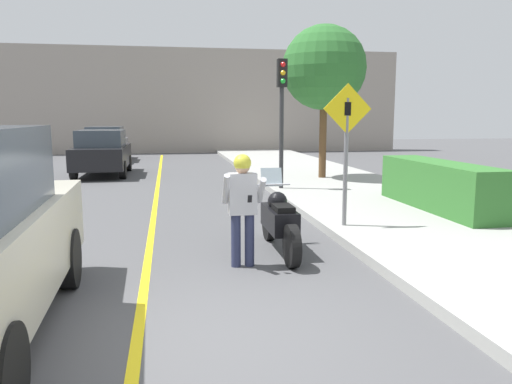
{
  "coord_description": "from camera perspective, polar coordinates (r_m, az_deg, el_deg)",
  "views": [
    {
      "loc": [
        -0.25,
        -4.67,
        2.18
      ],
      "look_at": [
        1.13,
        3.17,
        0.97
      ],
      "focal_mm": 35.0,
      "sensor_mm": 36.0,
      "label": 1
    }
  ],
  "objects": [
    {
      "name": "road_center_line",
      "position": [
        10.9,
        -11.66,
        -3.03
      ],
      "size": [
        0.12,
        36.0,
        0.01
      ],
      "color": "yellow",
      "rests_on": "ground"
    },
    {
      "name": "person_biker",
      "position": [
        7.17,
        -1.54,
        -0.82
      ],
      "size": [
        0.59,
        0.46,
        1.65
      ],
      "color": "#282D4C",
      "rests_on": "ground"
    },
    {
      "name": "ground_plane",
      "position": [
        5.16,
        -6.55,
        -16.36
      ],
      "size": [
        80.0,
        80.0,
        0.0
      ],
      "primitive_type": "plane",
      "color": "#4C4C4F"
    },
    {
      "name": "traffic_light",
      "position": [
        14.04,
        2.97,
        10.56
      ],
      "size": [
        0.26,
        0.3,
        3.57
      ],
      "color": "#2D2D30",
      "rests_on": "sidewalk_curb"
    },
    {
      "name": "hedge_row",
      "position": [
        11.66,
        20.21,
        0.71
      ],
      "size": [
        0.9,
        3.95,
        1.03
      ],
      "color": "#33702D",
      "rests_on": "sidewalk_curb"
    },
    {
      "name": "motorcycle",
      "position": [
        8.03,
        2.68,
        -3.36
      ],
      "size": [
        0.62,
        2.3,
        1.3
      ],
      "color": "black",
      "rests_on": "ground"
    },
    {
      "name": "street_tree",
      "position": [
        16.76,
        7.8,
        13.85
      ],
      "size": [
        2.72,
        2.72,
        4.94
      ],
      "color": "brown",
      "rests_on": "sidewalk_curb"
    },
    {
      "name": "parked_car_grey",
      "position": [
        25.64,
        -16.78,
        5.33
      ],
      "size": [
        1.88,
        4.2,
        1.68
      ],
      "color": "black",
      "rests_on": "ground"
    },
    {
      "name": "building_backdrop",
      "position": [
        30.69,
        -9.7,
        10.2
      ],
      "size": [
        28.0,
        1.2,
        6.14
      ],
      "color": "gray",
      "rests_on": "ground"
    },
    {
      "name": "sidewalk_curb",
      "position": [
        10.25,
        19.8,
        -3.67
      ],
      "size": [
        4.4,
        44.0,
        0.16
      ],
      "color": "#9E9E99",
      "rests_on": "ground"
    },
    {
      "name": "crossing_sign",
      "position": [
        9.3,
        10.3,
        5.74
      ],
      "size": [
        0.91,
        0.08,
        2.6
      ],
      "color": "slate",
      "rests_on": "sidewalk_curb"
    },
    {
      "name": "parked_car_black",
      "position": [
        19.44,
        -17.17,
        4.37
      ],
      "size": [
        1.88,
        4.2,
        1.68
      ],
      "color": "black",
      "rests_on": "ground"
    }
  ]
}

